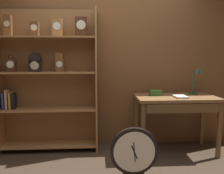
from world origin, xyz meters
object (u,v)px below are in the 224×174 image
at_px(toolbox_small, 155,93).
at_px(open_repair_manual, 180,97).
at_px(desk_lamp, 197,78).
at_px(workbench, 176,104).
at_px(bookshelf, 47,78).
at_px(round_clock_large, 134,152).

relative_size(toolbox_small, open_repair_manual, 0.75).
bearing_deg(toolbox_small, desk_lamp, 3.89).
distance_m(workbench, toolbox_small, 0.33).
relative_size(bookshelf, open_repair_manual, 9.34).
relative_size(workbench, open_repair_manual, 5.18).
bearing_deg(toolbox_small, bookshelf, 174.61).
relative_size(desk_lamp, round_clock_large, 0.71).
distance_m(workbench, open_repair_manual, 0.15).
height_order(desk_lamp, open_repair_manual, desk_lamp).
xyz_separation_m(workbench, desk_lamp, (0.34, 0.14, 0.35)).
bearing_deg(workbench, bookshelf, 172.33).
distance_m(open_repair_manual, round_clock_large, 1.10).
bearing_deg(toolbox_small, workbench, -19.85).
xyz_separation_m(bookshelf, toolbox_small, (1.57, -0.15, -0.21)).
distance_m(workbench, desk_lamp, 0.51).
bearing_deg(desk_lamp, toolbox_small, -176.11).
bearing_deg(toolbox_small, open_repair_manual, -32.21).
distance_m(desk_lamp, open_repair_manual, 0.46).
bearing_deg(bookshelf, toolbox_small, -5.39).
xyz_separation_m(workbench, toolbox_small, (-0.28, 0.10, 0.15)).
bearing_deg(workbench, open_repair_manual, -74.22).
bearing_deg(round_clock_large, bookshelf, 139.53).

